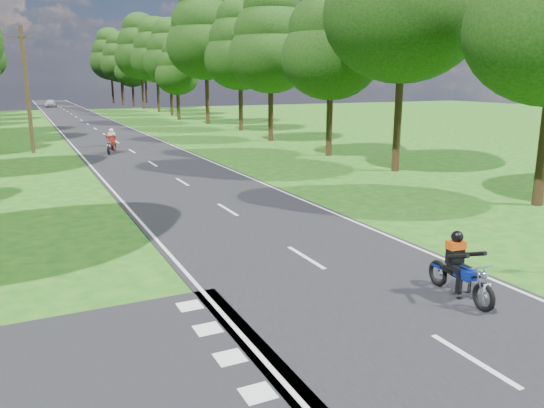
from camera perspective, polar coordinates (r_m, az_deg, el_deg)
ground at (r=12.99m, az=7.99°, el=-8.40°), size 160.00×160.00×0.00m
main_road at (r=60.57m, az=-19.21°, el=8.12°), size 7.00×140.00×0.02m
road_markings at (r=58.70m, az=-19.13°, el=7.99°), size 7.40×140.00×0.01m
treeline at (r=70.63m, az=-19.55°, el=15.45°), size 40.00×115.35×14.78m
telegraph_pole at (r=38.02m, az=-24.85°, el=11.09°), size 1.20×0.26×8.00m
rider_near_blue at (r=12.46m, az=19.68°, el=-6.26°), size 0.75×1.84×1.50m
rider_far_red at (r=36.25m, az=-16.91°, el=6.51°), size 1.28×2.01×1.59m
distant_car at (r=98.37m, az=-22.72°, el=9.98°), size 2.31×4.20×1.35m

